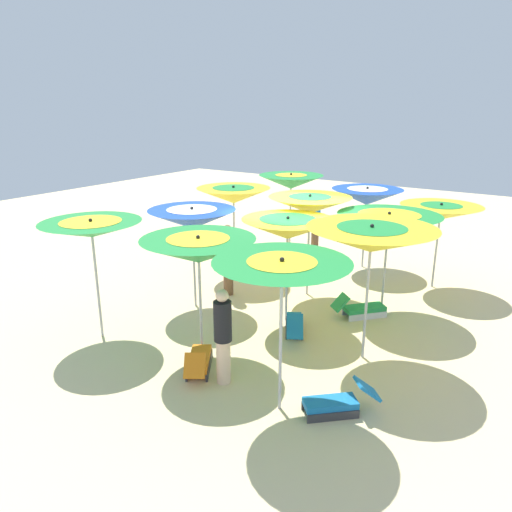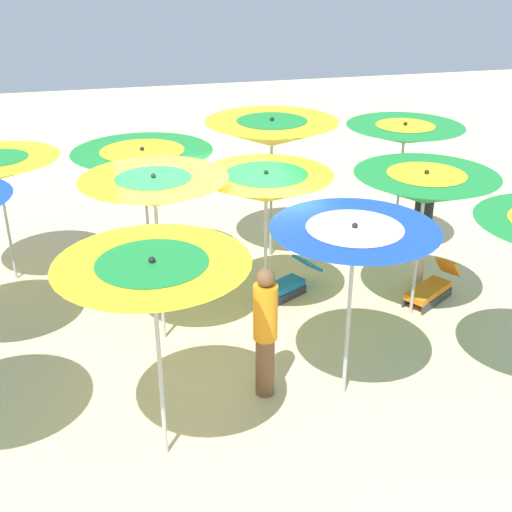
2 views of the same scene
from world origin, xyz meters
The scene contains 15 objects.
ground centered at (0.00, 0.00, -0.02)m, with size 36.47×36.47×0.04m, color beige.
beach_umbrella_1 centered at (3.01, -0.26, 2.05)m, with size 2.04×2.04×2.32m.
beach_umbrella_2 centered at (3.65, 1.81, 2.24)m, with size 1.99×1.99×2.45m.
beach_umbrella_3 centered at (1.30, -1.89, 2.08)m, with size 1.95×1.95×2.35m.
beach_umbrella_4 centered at (0.82, 0.28, 2.06)m, with size 1.92×1.92×2.32m.
beach_umbrella_5 centered at (1.44, 2.29, 2.28)m, with size 2.25×2.25×2.55m.
beach_umbrella_6 centered at (-1.04, -2.46, 2.19)m, with size 1.96×1.96×2.46m.
beach_umbrella_7 centered at (-0.78, -0.05, 2.25)m, with size 1.95×1.95×2.50m.
beach_umbrella_8 centered at (-0.77, 1.86, 2.07)m, with size 2.22×2.22×2.32m.
lounger_0 centered at (3.29, 2.60, 0.20)m, with size 1.04×1.09×0.54m.
lounger_1 centered at (3.51, 0.08, 0.20)m, with size 1.20×0.96×0.57m.
lounger_2 centered at (-0.24, 1.57, 0.20)m, with size 1.15×1.08×0.56m.
lounger_3 centered at (1.30, 0.75, 0.21)m, with size 1.27×0.92×0.58m.
beachgoer_0 centered at (3.54, 0.65, 0.88)m, with size 0.30×0.30×1.68m.
beachgoer_2 centered at (0.32, -1.66, 0.93)m, with size 0.30×0.30×1.77m.
Camera 2 is at (-1.42, -8.33, 5.24)m, focal length 46.55 mm.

